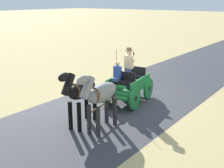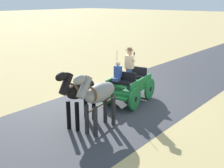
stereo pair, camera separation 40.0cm
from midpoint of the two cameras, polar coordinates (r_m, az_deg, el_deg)
The scene contains 5 objects.
ground_plane at distance 12.75m, azimuth 4.44°, elevation -3.44°, with size 200.00×200.00×0.00m, color tan.
road_surface at distance 12.75m, azimuth 4.44°, elevation -3.42°, with size 5.53×160.00×0.01m, color #38383D.
horse_drawn_carriage at distance 12.34m, azimuth 4.33°, elevation -0.13°, with size 1.79×4.51×2.50m.
horse_near_side at distance 9.48m, azimuth -1.59°, elevation -2.16°, with size 0.73×2.14×2.21m.
horse_off_side at distance 9.91m, azimuth -5.57°, elevation -1.37°, with size 0.87×2.15×2.21m.
Camera 2 is at (-7.06, 9.64, 4.42)m, focal length 44.84 mm.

